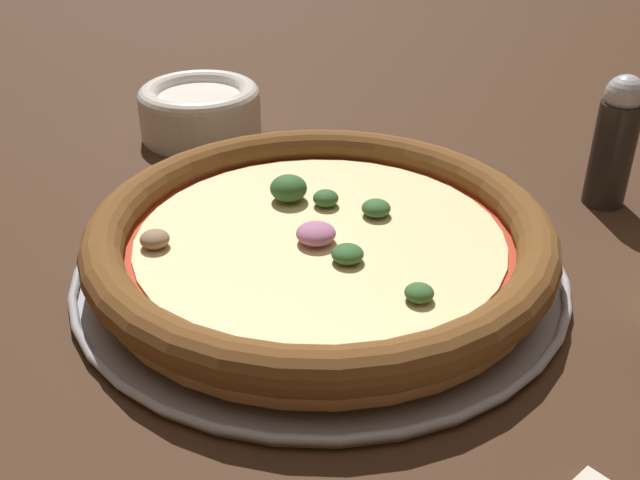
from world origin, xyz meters
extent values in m
plane|color=#3D2616|center=(0.00, 0.00, 0.00)|extent=(3.00, 3.00, 0.00)
cylinder|color=#9E9EA3|center=(0.00, 0.00, 0.00)|extent=(0.33, 0.33, 0.01)
torus|color=#9E9EA3|center=(0.00, 0.00, 0.01)|extent=(0.33, 0.33, 0.01)
cylinder|color=tan|center=(0.00, 0.00, 0.02)|extent=(0.29, 0.29, 0.02)
torus|color=brown|center=(0.00, 0.00, 0.03)|extent=(0.31, 0.31, 0.03)
cylinder|color=#B7381E|center=(0.00, 0.00, 0.03)|extent=(0.26, 0.26, 0.00)
cylinder|color=beige|center=(0.00, 0.00, 0.03)|extent=(0.25, 0.25, 0.00)
ellipsoid|color=#33602D|center=(-0.04, -0.01, 0.03)|extent=(0.02, 0.02, 0.01)
ellipsoid|color=#33602D|center=(-0.04, -0.04, 0.04)|extent=(0.04, 0.04, 0.02)
ellipsoid|color=#B26B93|center=(0.01, 0.00, 0.03)|extent=(0.03, 0.03, 0.01)
ellipsoid|color=#33602D|center=(0.02, 0.03, 0.03)|extent=(0.02, 0.02, 0.01)
ellipsoid|color=#8E7051|center=(0.05, -0.10, 0.03)|extent=(0.03, 0.03, 0.01)
ellipsoid|color=#33602D|center=(0.05, 0.08, 0.03)|extent=(0.02, 0.02, 0.01)
ellipsoid|color=#33602D|center=(-0.04, 0.03, 0.03)|extent=(0.03, 0.03, 0.01)
cylinder|color=silver|center=(-0.19, -0.19, 0.02)|extent=(0.12, 0.12, 0.04)
torus|color=silver|center=(-0.19, -0.19, 0.04)|extent=(0.12, 0.12, 0.02)
cylinder|color=black|center=(-0.17, 0.18, 0.04)|extent=(0.03, 0.03, 0.08)
sphere|color=#B2B2B7|center=(-0.17, 0.18, 0.09)|extent=(0.03, 0.03, 0.03)
camera|label=1|loc=(0.41, 0.14, 0.28)|focal=42.00mm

